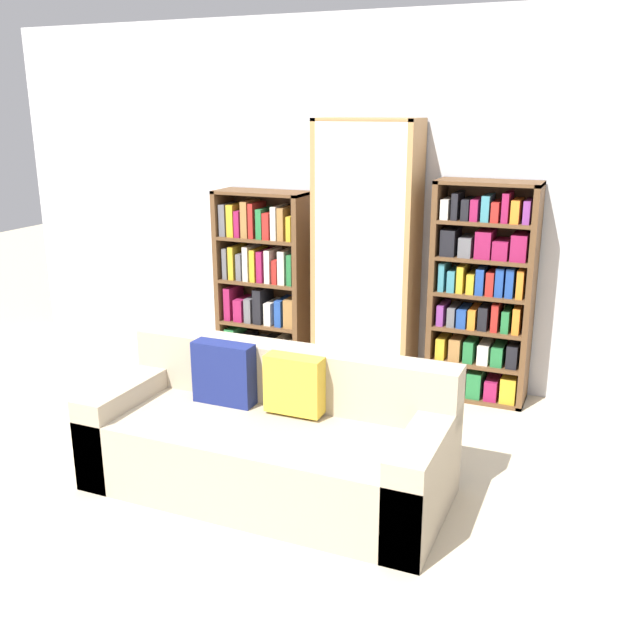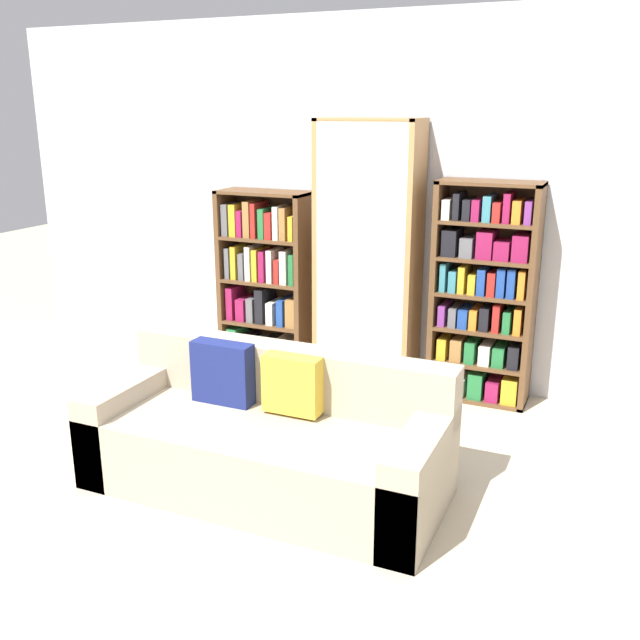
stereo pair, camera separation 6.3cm
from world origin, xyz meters
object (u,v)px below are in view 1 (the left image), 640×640
at_px(bookshelf_right, 483,295).
at_px(wine_bottle, 402,406).
at_px(bookshelf_left, 263,283).
at_px(display_cabinet, 367,255).
at_px(couch, 270,441).

distance_m(bookshelf_right, wine_bottle, 1.00).
relative_size(bookshelf_left, wine_bottle, 4.04).
bearing_deg(display_cabinet, bookshelf_right, 1.08).
distance_m(couch, display_cabinet, 1.87).
height_order(bookshelf_right, wine_bottle, bookshelf_right).
bearing_deg(bookshelf_right, bookshelf_left, -180.00).
relative_size(bookshelf_left, display_cabinet, 0.72).
xyz_separation_m(couch, wine_bottle, (0.45, 1.05, -0.13)).
height_order(display_cabinet, wine_bottle, display_cabinet).
xyz_separation_m(bookshelf_left, bookshelf_right, (1.74, 0.00, 0.08)).
relative_size(display_cabinet, bookshelf_right, 1.26).
bearing_deg(wine_bottle, bookshelf_right, 62.74).
height_order(couch, display_cabinet, display_cabinet).
relative_size(couch, display_cabinet, 0.99).
distance_m(bookshelf_left, bookshelf_right, 1.74).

